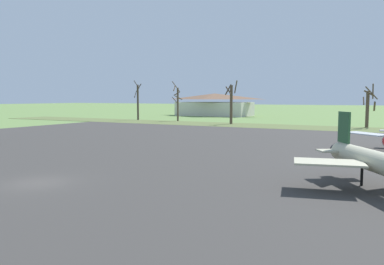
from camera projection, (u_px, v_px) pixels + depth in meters
ground_plane at (37, 184)px, 25.17m from camera, size 600.00×600.00×0.00m
asphalt_apron at (181, 149)px, 41.87m from camera, size 85.93×63.51×0.05m
grass_verge_strip at (277, 126)px, 74.97m from camera, size 145.93×12.00×0.06m
bare_tree_far_left at (138, 101)px, 96.53m from camera, size 1.90×1.89×10.05m
bare_tree_left_of_center at (177, 102)px, 92.54m from camera, size 2.62×2.57×9.67m
bare_tree_center at (231, 102)px, 81.44m from camera, size 2.77×2.73×9.38m
bare_tree_right_of_center at (368, 106)px, 71.49m from camera, size 2.69×3.17×8.31m
visitor_building at (215, 105)px, 120.68m from camera, size 23.66×12.91×7.06m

